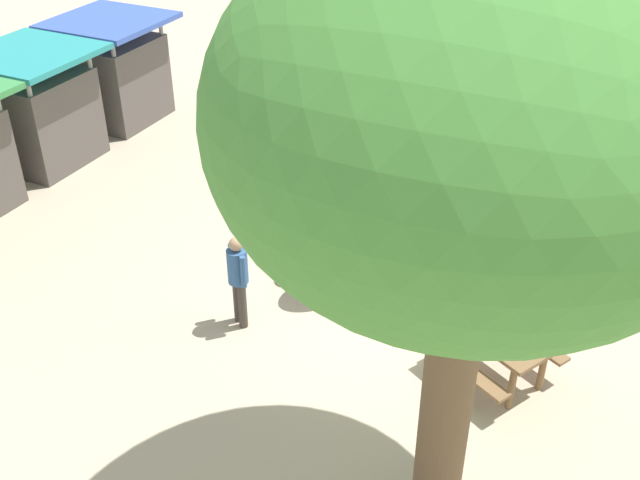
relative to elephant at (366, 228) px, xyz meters
The scene contains 9 objects.
ground_plane 1.34m from the elephant, 120.53° to the right, with size 60.00×60.00×0.00m, color #BAA88C.
elephant is the anchor object (origin of this frame).
person_handler 2.37m from the elephant, 146.40° to the left, with size 0.33×0.44×1.62m.
shade_tree_main 6.33m from the elephant, 146.96° to the right, with size 5.11×4.68×7.03m.
wooden_bench 4.31m from the elephant, 17.32° to the left, with size 1.43×0.53×0.88m.
picnic_table_near 3.03m from the elephant, 117.88° to the right, with size 2.01×2.02×0.78m.
market_stall_teal 8.29m from the elephant, 81.86° to the left, with size 2.50×2.50×2.52m.
market_stall_blue 9.03m from the elephant, 65.30° to the left, with size 2.50×2.50×2.52m.
feed_bucket 1.54m from the elephant, 117.00° to the left, with size 0.36×0.36×0.32m, color gray.
Camera 1 is at (-9.63, -3.28, 7.71)m, focal length 42.60 mm.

